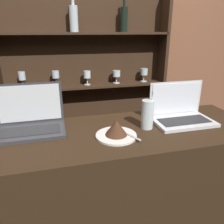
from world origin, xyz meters
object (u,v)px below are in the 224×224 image
at_px(laptop_far, 180,113).
at_px(water_glass, 147,114).
at_px(laptop_near, 30,121).
at_px(cake_plate, 116,130).

relative_size(laptop_far, water_glass, 1.67).
xyz_separation_m(laptop_near, laptop_far, (0.82, -0.08, -0.01)).
xyz_separation_m(laptop_near, water_glass, (0.60, -0.12, 0.02)).
relative_size(laptop_near, laptop_far, 1.04).
height_order(laptop_near, water_glass, laptop_near).
bearing_deg(laptop_near, water_glass, -11.72).
relative_size(laptop_far, cake_plate, 1.63).
xyz_separation_m(laptop_far, water_glass, (-0.23, -0.05, 0.03)).
bearing_deg(cake_plate, laptop_far, 14.32).
bearing_deg(cake_plate, water_glass, 17.39).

